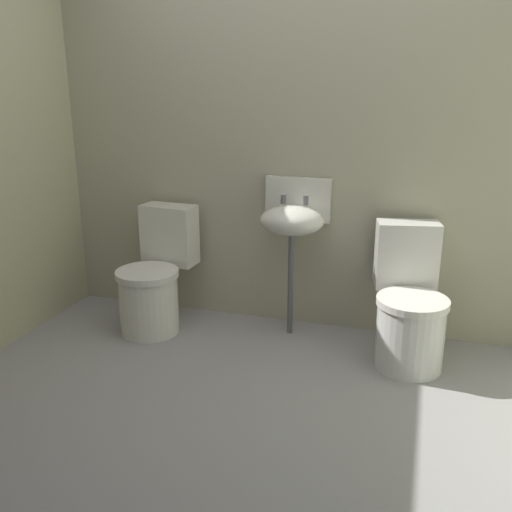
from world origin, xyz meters
The scene contains 5 objects.
ground_plane centered at (0.00, 0.00, -0.04)m, with size 3.56×2.52×0.08m, color gray.
wall_back centered at (0.00, 1.11, 1.18)m, with size 3.56×0.10×2.37m, color #A4A185.
toilet_left centered at (-0.83, 0.71, 0.32)m, with size 0.43×0.62×0.78m.
toilet_right centered at (0.78, 0.71, 0.32)m, with size 0.49×0.66×0.78m.
sink centered at (0.04, 0.90, 0.75)m, with size 0.42×0.35×0.99m.
Camera 1 is at (0.82, -2.43, 1.59)m, focal length 39.81 mm.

